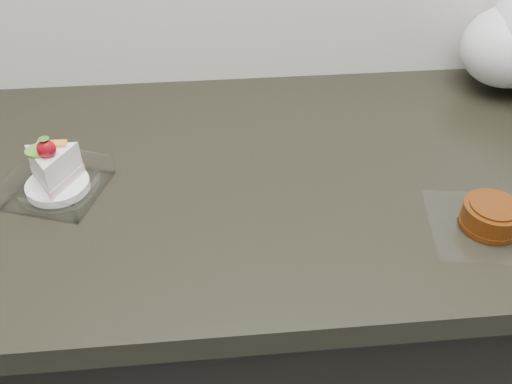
% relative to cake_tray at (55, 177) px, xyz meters
% --- Properties ---
extents(counter, '(2.04, 0.64, 0.90)m').
position_rel_cake_tray_xyz_m(counter, '(0.35, 0.03, -0.48)').
color(counter, black).
rests_on(counter, ground).
extents(cake_tray, '(0.16, 0.16, 0.10)m').
position_rel_cake_tray_xyz_m(cake_tray, '(0.00, 0.00, 0.00)').
color(cake_tray, white).
rests_on(cake_tray, counter).
extents(mooncake_wrap, '(0.19, 0.18, 0.04)m').
position_rel_cake_tray_xyz_m(mooncake_wrap, '(0.62, -0.14, -0.01)').
color(mooncake_wrap, white).
rests_on(mooncake_wrap, counter).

